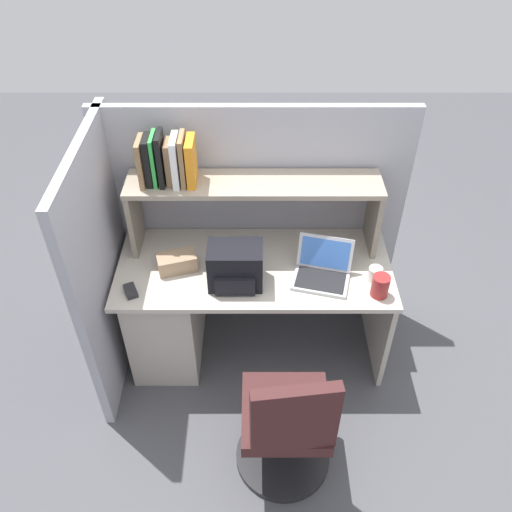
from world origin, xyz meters
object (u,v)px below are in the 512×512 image
Objects in this scene: tissue_box at (179,262)px; office_chair at (288,429)px; paper_cup at (377,275)px; snack_canister at (382,286)px; laptop at (324,270)px; backpack at (237,267)px; computer_mouse at (133,290)px.

office_chair is at bearing -69.88° from tissue_box.
paper_cup is at bearing -21.18° from tissue_box.
snack_canister is at bearing -86.61° from paper_cup.
backpack is (-0.49, -0.05, 0.07)m from laptop.
laptop reaches higher than paper_cup.
tissue_box is 1.10m from office_chair.
laptop is at bearing 154.82° from snack_canister.
backpack is 0.32× the size of office_chair.
tissue_box is 0.24× the size of office_chair.
laptop is at bearing -21.01° from tissue_box.
tissue_box is at bearing 15.27° from computer_mouse.
paper_cup is at bearing -131.95° from office_chair.
paper_cup is (1.36, 0.10, 0.03)m from computer_mouse.
backpack reaches higher than snack_canister.
computer_mouse is at bearing -43.56° from office_chair.
office_chair is at bearing -61.46° from computer_mouse.
office_chair reaches higher than snack_canister.
paper_cup is 0.12m from snack_canister.
computer_mouse is 1.11m from office_chair.
backpack is 2.28× the size of snack_canister.
paper_cup is at bearing 1.33° from backpack.
backpack reaches higher than office_chair.
backpack is at bearing -34.90° from tissue_box.
snack_canister reaches higher than tissue_box.
laptop is at bearing 174.59° from paper_cup.
backpack reaches higher than tissue_box.
backpack is 0.89m from office_chair.
tissue_box is 1.15m from snack_canister.
computer_mouse is (-1.06, -0.13, -0.03)m from laptop.
snack_canister reaches higher than computer_mouse.
snack_canister is at bearing -26.80° from tissue_box.
snack_canister is 0.14× the size of office_chair.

